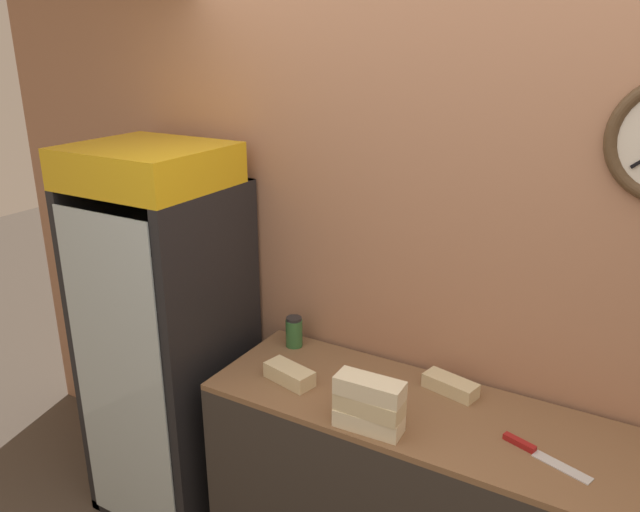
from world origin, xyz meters
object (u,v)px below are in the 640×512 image
(sandwich_stack_middle, at_px, (369,404))
(beverage_cooler, at_px, (173,318))
(chefs_knife, at_px, (533,451))
(sandwich_flat_left, at_px, (450,385))
(sandwich_stack_top, at_px, (370,388))
(sandwich_stack_bottom, at_px, (369,420))
(sandwich_flat_right, at_px, (289,374))
(condiment_jar, at_px, (294,332))

(sandwich_stack_middle, bearing_deg, beverage_cooler, 168.70)
(sandwich_stack_middle, relative_size, chefs_knife, 0.80)
(chefs_knife, bearing_deg, sandwich_flat_left, 148.75)
(beverage_cooler, distance_m, sandwich_flat_left, 1.36)
(sandwich_stack_middle, relative_size, sandwich_stack_top, 0.99)
(sandwich_flat_left, bearing_deg, sandwich_stack_bottom, -114.26)
(sandwich_flat_left, xyz_separation_m, sandwich_flat_right, (-0.61, -0.26, 0.00))
(sandwich_stack_middle, distance_m, chefs_knife, 0.59)
(sandwich_stack_bottom, xyz_separation_m, condiment_jar, (-0.58, 0.41, 0.04))
(sandwich_flat_left, bearing_deg, sandwich_stack_top, -114.26)
(sandwich_stack_top, relative_size, sandwich_flat_left, 1.08)
(sandwich_flat_left, distance_m, condiment_jar, 0.76)
(sandwich_stack_bottom, height_order, sandwich_flat_right, sandwich_stack_bottom)
(sandwich_stack_top, relative_size, condiment_jar, 1.77)
(beverage_cooler, height_order, sandwich_stack_bottom, beverage_cooler)
(sandwich_stack_top, bearing_deg, chefs_knife, 16.17)
(sandwich_flat_left, distance_m, sandwich_flat_right, 0.66)
(sandwich_stack_bottom, bearing_deg, sandwich_flat_left, 65.74)
(sandwich_stack_bottom, relative_size, sandwich_flat_right, 1.09)
(sandwich_flat_right, bearing_deg, sandwich_flat_left, 23.24)
(sandwich_flat_left, height_order, condiment_jar, condiment_jar)
(beverage_cooler, bearing_deg, sandwich_flat_left, 6.74)
(sandwich_stack_bottom, height_order, sandwich_stack_middle, sandwich_stack_middle)
(sandwich_stack_top, distance_m, sandwich_flat_right, 0.47)
(sandwich_flat_left, relative_size, chefs_knife, 0.74)
(condiment_jar, bearing_deg, sandwich_stack_middle, -35.12)
(sandwich_stack_top, xyz_separation_m, sandwich_flat_left, (0.18, 0.39, -0.14))
(chefs_knife, bearing_deg, condiment_jar, 167.69)
(beverage_cooler, relative_size, chefs_knife, 5.84)
(chefs_knife, bearing_deg, beverage_cooler, 177.61)
(sandwich_stack_top, xyz_separation_m, chefs_knife, (0.56, 0.16, -0.16))
(beverage_cooler, xyz_separation_m, sandwich_stack_bottom, (1.17, -0.23, -0.04))
(sandwich_stack_bottom, distance_m, sandwich_flat_left, 0.43)
(sandwich_stack_bottom, bearing_deg, sandwich_stack_top, 180.00)
(condiment_jar, bearing_deg, sandwich_flat_right, -61.21)
(sandwich_stack_middle, xyz_separation_m, chefs_knife, (0.56, 0.16, -0.10))
(chefs_knife, bearing_deg, sandwich_flat_right, -178.26)
(sandwich_stack_middle, distance_m, sandwich_flat_right, 0.46)
(beverage_cooler, distance_m, sandwich_flat_right, 0.75)
(beverage_cooler, xyz_separation_m, sandwich_flat_left, (1.35, 0.16, -0.04))
(sandwich_stack_top, height_order, condiment_jar, sandwich_stack_top)
(sandwich_stack_top, height_order, sandwich_flat_left, sandwich_stack_top)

